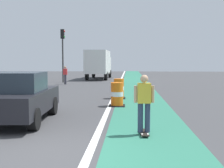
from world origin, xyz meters
name	(u,v)px	position (x,y,z in m)	size (l,w,h in m)	color
ground_plane	(49,154)	(0.00, 0.00, 0.00)	(100.00, 100.00, 0.00)	#424244
bike_lane_strip	(139,93)	(2.40, 12.00, 0.00)	(2.50, 80.00, 0.01)	#2D755B
lane_divider_stripe	(115,93)	(0.90, 12.00, 0.01)	(0.20, 80.00, 0.01)	silver
skateboarder_on_lane	(144,103)	(2.21, 1.76, 0.91)	(0.57, 0.81, 1.69)	black
parked_sedan_nearest	(20,97)	(-1.93, 3.21, 0.83)	(2.09, 4.19, 1.70)	black
traffic_barrel_front	(117,95)	(1.24, 6.74, 0.53)	(0.73, 0.73, 1.09)	orange
traffic_barrel_mid	(119,89)	(1.22, 9.41, 0.53)	(0.73, 0.73, 1.09)	orange
delivery_truck_down_block	(99,63)	(-1.70, 26.14, 1.85)	(2.46, 7.64, 3.23)	silver
traffic_light_corner	(63,46)	(-4.59, 20.70, 3.50)	(0.41, 0.32, 5.10)	#2D2D2D
pedestrian_crossing	(65,75)	(-3.88, 18.54, 0.86)	(0.34, 0.20, 1.61)	#33333D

